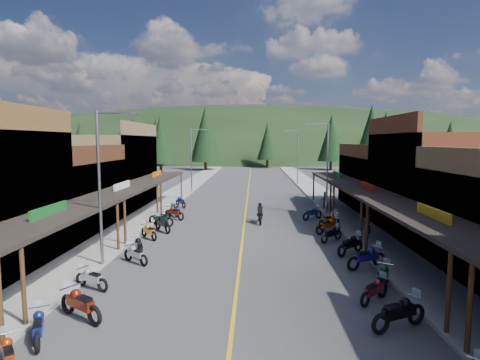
# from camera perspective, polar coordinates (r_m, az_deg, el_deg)

# --- Properties ---
(ground) EXTENTS (220.00, 220.00, 0.00)m
(ground) POSITION_cam_1_polar(r_m,az_deg,el_deg) (25.41, 0.40, -8.85)
(ground) COLOR #38383A
(ground) RESTS_ON ground
(centerline) EXTENTS (0.15, 90.00, 0.01)m
(centerline) POSITION_cam_1_polar(r_m,az_deg,el_deg) (45.03, 1.17, -2.31)
(centerline) COLOR gold
(centerline) RESTS_ON ground
(sidewalk_west) EXTENTS (3.40, 94.00, 0.15)m
(sidewalk_west) POSITION_cam_1_polar(r_m,az_deg,el_deg) (45.99, -9.74, -2.13)
(sidewalk_west) COLOR gray
(sidewalk_west) RESTS_ON ground
(sidewalk_east) EXTENTS (3.40, 94.00, 0.15)m
(sidewalk_east) POSITION_cam_1_polar(r_m,az_deg,el_deg) (45.71, 12.15, -2.23)
(sidewalk_east) COLOR gray
(sidewalk_east) RESTS_ON ground
(shop_west_2) EXTENTS (10.90, 9.00, 6.20)m
(shop_west_2) POSITION_cam_1_polar(r_m,az_deg,el_deg) (30.25, -26.54, -2.19)
(shop_west_2) COLOR #3F2111
(shop_west_2) RESTS_ON ground
(shop_west_3) EXTENTS (10.90, 10.20, 8.20)m
(shop_west_3) POSITION_cam_1_polar(r_m,az_deg,el_deg) (38.79, -19.86, 1.22)
(shop_west_3) COLOR brown
(shop_west_3) RESTS_ON ground
(shop_east_2) EXTENTS (10.90, 9.00, 8.20)m
(shop_east_2) POSITION_cam_1_polar(r_m,az_deg,el_deg) (29.46, 28.40, -0.55)
(shop_east_2) COLOR #562B19
(shop_east_2) RESTS_ON ground
(shop_east_3) EXTENTS (10.90, 10.20, 6.20)m
(shop_east_3) POSITION_cam_1_polar(r_m,az_deg,el_deg) (38.35, 21.96, -0.39)
(shop_east_3) COLOR #4C2D16
(shop_east_3) RESTS_ON ground
(streetlight_0) EXTENTS (2.16, 0.18, 8.00)m
(streetlight_0) POSITION_cam_1_polar(r_m,az_deg,el_deg) (20.18, -20.28, -0.20)
(streetlight_0) COLOR gray
(streetlight_0) RESTS_ON ground
(streetlight_1) EXTENTS (2.16, 0.18, 8.00)m
(streetlight_1) POSITION_cam_1_polar(r_m,az_deg,el_deg) (47.22, -7.26, 3.46)
(streetlight_1) COLOR gray
(streetlight_1) RESTS_ON ground
(streetlight_2) EXTENTS (2.16, 0.18, 8.00)m
(streetlight_2) POSITION_cam_1_polar(r_m,az_deg,el_deg) (33.20, 12.92, 2.31)
(streetlight_2) COLOR gray
(streetlight_2) RESTS_ON ground
(streetlight_3) EXTENTS (2.16, 0.18, 8.00)m
(streetlight_3) POSITION_cam_1_polar(r_m,az_deg,el_deg) (54.94, 8.64, 3.79)
(streetlight_3) COLOR gray
(streetlight_3) RESTS_ON ground
(ridge_hill) EXTENTS (310.00, 140.00, 60.00)m
(ridge_hill) POSITION_cam_1_polar(r_m,az_deg,el_deg) (159.68, 1.87, 3.66)
(ridge_hill) COLOR black
(ridge_hill) RESTS_ON ground
(pine_0) EXTENTS (5.04, 5.04, 11.00)m
(pine_0) POSITION_cam_1_polar(r_m,az_deg,el_deg) (95.66, -23.19, 5.50)
(pine_0) COLOR black
(pine_0) RESTS_ON ground
(pine_1) EXTENTS (5.88, 5.88, 12.50)m
(pine_1) POSITION_cam_1_polar(r_m,az_deg,el_deg) (97.73, -12.61, 6.28)
(pine_1) COLOR black
(pine_1) RESTS_ON ground
(pine_2) EXTENTS (6.72, 6.72, 14.00)m
(pine_2) POSITION_cam_1_polar(r_m,az_deg,el_deg) (83.26, -5.32, 6.99)
(pine_2) COLOR black
(pine_2) RESTS_ON ground
(pine_3) EXTENTS (5.04, 5.04, 11.00)m
(pine_3) POSITION_cam_1_polar(r_m,az_deg,el_deg) (90.61, 4.22, 5.97)
(pine_3) COLOR black
(pine_3) RESTS_ON ground
(pine_4) EXTENTS (5.88, 5.88, 12.50)m
(pine_4) POSITION_cam_1_polar(r_m,az_deg,el_deg) (86.30, 13.75, 6.31)
(pine_4) COLOR black
(pine_4) RESTS_ON ground
(pine_5) EXTENTS (6.72, 6.72, 14.00)m
(pine_5) POSITION_cam_1_polar(r_m,az_deg,el_deg) (102.13, 21.28, 6.42)
(pine_5) COLOR black
(pine_5) RESTS_ON ground
(pine_6) EXTENTS (5.04, 5.04, 11.00)m
(pine_6) POSITION_cam_1_polar(r_m,az_deg,el_deg) (99.45, 29.34, 5.22)
(pine_6) COLOR black
(pine_6) RESTS_ON ground
(pine_7) EXTENTS (5.88, 5.88, 12.50)m
(pine_7) POSITION_cam_1_polar(r_m,az_deg,el_deg) (105.75, -16.00, 6.16)
(pine_7) COLOR black
(pine_7) RESTS_ON ground
(pine_8) EXTENTS (4.48, 4.48, 10.00)m
(pine_8) POSITION_cam_1_polar(r_m,az_deg,el_deg) (68.44, -17.35, 5.28)
(pine_8) COLOR black
(pine_8) RESTS_ON ground
(pine_9) EXTENTS (4.93, 4.93, 10.80)m
(pine_9) POSITION_cam_1_polar(r_m,az_deg,el_deg) (73.34, 20.72, 5.51)
(pine_9) COLOR black
(pine_9) RESTS_ON ground
(pine_10) EXTENTS (5.38, 5.38, 11.60)m
(pine_10) POSITION_cam_1_polar(r_m,az_deg,el_deg) (76.87, -12.05, 6.07)
(pine_10) COLOR black
(pine_10) RESTS_ON ground
(pine_11) EXTENTS (5.82, 5.82, 12.40)m
(pine_11) POSITION_cam_1_polar(r_m,az_deg,el_deg) (65.45, 19.37, 6.26)
(pine_11) COLOR black
(pine_11) RESTS_ON ground
(bike_west_1) EXTENTS (1.65, 1.82, 1.06)m
(bike_west_1) POSITION_cam_1_polar(r_m,az_deg,el_deg) (13.40, -31.87, -21.46)
(bike_west_1) COLOR #A3350B
(bike_west_1) RESTS_ON ground
(bike_west_2) EXTENTS (1.50, 2.08, 1.14)m
(bike_west_2) POSITION_cam_1_polar(r_m,az_deg,el_deg) (14.54, -28.36, -18.85)
(bike_west_2) COLOR navy
(bike_west_2) RESTS_ON ground
(bike_west_3) EXTENTS (2.39, 1.91, 1.34)m
(bike_west_3) POSITION_cam_1_polar(r_m,az_deg,el_deg) (15.42, -23.16, -16.77)
(bike_west_3) COLOR maroon
(bike_west_3) RESTS_ON ground
(bike_west_4) EXTENTS (2.00, 1.41, 1.09)m
(bike_west_4) POSITION_cam_1_polar(r_m,az_deg,el_deg) (18.16, -21.70, -13.61)
(bike_west_4) COLOR #9B9CA0
(bike_west_4) RESTS_ON ground
(bike_west_5) EXTENTS (1.94, 1.70, 1.11)m
(bike_west_5) POSITION_cam_1_polar(r_m,az_deg,el_deg) (20.97, -15.62, -10.72)
(bike_west_5) COLOR #97969B
(bike_west_5) RESTS_ON ground
(bike_west_6) EXTENTS (1.52, 2.18, 1.19)m
(bike_west_6) POSITION_cam_1_polar(r_m,az_deg,el_deg) (22.25, -15.17, -9.63)
(bike_west_6) COLOR black
(bike_west_6) RESTS_ON ground
(bike_west_7) EXTENTS (1.84, 1.90, 1.13)m
(bike_west_7) POSITION_cam_1_polar(r_m,az_deg,el_deg) (25.78, -13.74, -7.51)
(bike_west_7) COLOR #C8700E
(bike_west_7) RESTS_ON ground
(bike_west_8) EXTENTS (1.99, 2.18, 1.27)m
(bike_west_8) POSITION_cam_1_polar(r_m,az_deg,el_deg) (27.55, -11.72, -6.44)
(bike_west_8) COLOR black
(bike_west_8) RESTS_ON ground
(bike_west_9) EXTENTS (2.37, 1.65, 1.29)m
(bike_west_9) POSITION_cam_1_polar(r_m,az_deg,el_deg) (29.43, -11.96, -5.62)
(bike_west_9) COLOR #0A3615
(bike_west_9) RESTS_ON ground
(bike_west_10) EXTENTS (2.23, 1.97, 1.28)m
(bike_west_10) POSITION_cam_1_polar(r_m,az_deg,el_deg) (31.57, -9.98, -4.81)
(bike_west_10) COLOR maroon
(bike_west_10) RESTS_ON ground
(bike_west_11) EXTENTS (1.70, 2.40, 1.31)m
(bike_west_11) POSITION_cam_1_polar(r_m,az_deg,el_deg) (33.10, -10.01, -4.28)
(bike_west_11) COLOR navy
(bike_west_11) RESTS_ON ground
(bike_west_12) EXTENTS (1.78, 2.10, 1.19)m
(bike_west_12) POSITION_cam_1_polar(r_m,az_deg,el_deg) (37.21, -9.05, -3.22)
(bike_west_12) COLOR navy
(bike_west_12) RESTS_ON ground
(bike_east_2) EXTENTS (2.42, 1.71, 1.32)m
(bike_east_2) POSITION_cam_1_polar(r_m,az_deg,el_deg) (14.71, 23.09, -17.92)
(bike_east_2) COLOR black
(bike_east_2) RESTS_ON ground
(bike_east_3) EXTENTS (1.85, 1.80, 1.10)m
(bike_east_3) POSITION_cam_1_polar(r_m,az_deg,el_deg) (16.62, 19.80, -15.38)
(bike_east_3) COLOR maroon
(bike_east_3) RESTS_ON ground
(bike_east_4) EXTENTS (1.63, 2.15, 1.19)m
(bike_east_4) POSITION_cam_1_polar(r_m,az_deg,el_deg) (18.09, 20.95, -13.49)
(bike_east_4) COLOR #0D421A
(bike_east_4) RESTS_ON ground
(bike_east_5) EXTENTS (2.44, 1.69, 1.33)m
(bike_east_5) POSITION_cam_1_polar(r_m,az_deg,el_deg) (20.41, 18.74, -10.97)
(bike_east_5) COLOR navy
(bike_east_5) RESTS_ON ground
(bike_east_6) EXTENTS (2.17, 2.01, 1.27)m
(bike_east_6) POSITION_cam_1_polar(r_m,az_deg,el_deg) (22.63, 16.49, -9.30)
(bike_east_6) COLOR black
(bike_east_6) RESTS_ON ground
(bike_east_7) EXTENTS (1.92, 1.78, 1.13)m
(bike_east_7) POSITION_cam_1_polar(r_m,az_deg,el_deg) (25.11, 13.77, -7.88)
(bike_east_7) COLOR black
(bike_east_7) RESTS_ON ground
(bike_east_8) EXTENTS (2.29, 1.84, 1.28)m
(bike_east_8) POSITION_cam_1_polar(r_m,az_deg,el_deg) (27.20, 13.35, -6.63)
(bike_east_8) COLOR #B33D0C
(bike_east_8) RESTS_ON ground
(bike_east_9) EXTENTS (2.26, 2.13, 1.33)m
(bike_east_9) POSITION_cam_1_polar(r_m,az_deg,el_deg) (28.77, 13.43, -5.89)
(bike_east_9) COLOR #BE600D
(bike_east_9) RESTS_ON ground
(bike_east_10) EXTENTS (2.10, 1.90, 1.22)m
(bike_east_10) POSITION_cam_1_polar(r_m,az_deg,el_deg) (31.61, 10.97, -4.87)
(bike_east_10) COLOR navy
(bike_east_10) RESTS_ON ground
(rider_on_bike) EXTENTS (0.83, 2.26, 1.70)m
(rider_on_bike) POSITION_cam_1_polar(r_m,az_deg,el_deg) (29.70, 3.05, -5.33)
(rider_on_bike) COLOR black
(rider_on_bike) RESTS_ON ground
(pedestrian_east_a) EXTENTS (0.60, 0.71, 1.66)m
(pedestrian_east_a) POSITION_cam_1_polar(r_m,az_deg,el_deg) (25.94, 18.87, -6.64)
(pedestrian_east_a) COLOR #281F2F
(pedestrian_east_a) RESTS_ON sidewalk_east
(pedestrian_east_b) EXTENTS (0.81, 0.52, 1.60)m
(pedestrian_east_b) POSITION_cam_1_polar(r_m,az_deg,el_deg) (36.23, 12.76, -2.98)
(pedestrian_east_b) COLOR #4E4731
(pedestrian_east_b) RESTS_ON sidewalk_east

